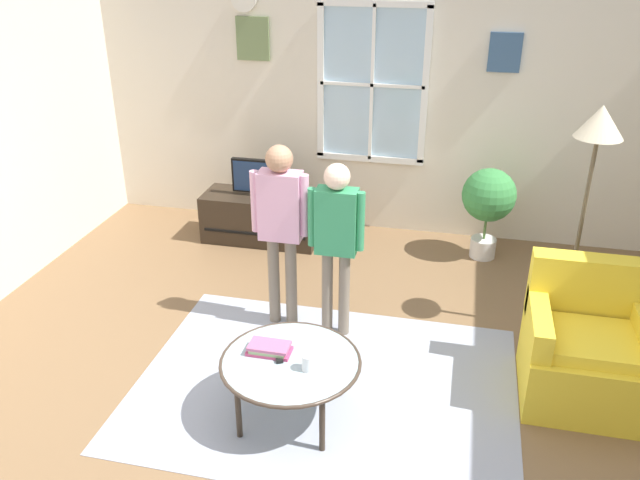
{
  "coord_description": "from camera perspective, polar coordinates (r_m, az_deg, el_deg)",
  "views": [
    {
      "loc": [
        0.76,
        -3.23,
        2.76
      ],
      "look_at": [
        -0.11,
        0.56,
        0.9
      ],
      "focal_mm": 36.44,
      "sensor_mm": 36.0,
      "label": 1
    }
  ],
  "objects": [
    {
      "name": "ground_plane",
      "position": [
        4.32,
        -0.27,
        -14.31
      ],
      "size": [
        6.28,
        6.27,
        0.02
      ],
      "primitive_type": "cube",
      "color": "brown"
    },
    {
      "name": "back_wall",
      "position": [
        6.33,
        5.77,
        12.33
      ],
      "size": [
        5.68,
        0.17,
        2.63
      ],
      "color": "beige",
      "rests_on": "ground_plane"
    },
    {
      "name": "area_rug",
      "position": [
        4.46,
        0.49,
        -12.62
      ],
      "size": [
        2.51,
        1.9,
        0.01
      ],
      "primitive_type": "cube",
      "color": "#999EAD",
      "rests_on": "ground_plane"
    },
    {
      "name": "tv_stand",
      "position": [
        6.34,
        -5.19,
        1.96
      ],
      "size": [
        1.11,
        0.47,
        0.46
      ],
      "color": "#2D2319",
      "rests_on": "ground_plane"
    },
    {
      "name": "television",
      "position": [
        6.18,
        -5.35,
        5.54
      ],
      "size": [
        0.53,
        0.08,
        0.36
      ],
      "color": "#4C4C4C",
      "rests_on": "tv_stand"
    },
    {
      "name": "armchair",
      "position": [
        4.55,
        22.32,
        -9.0
      ],
      "size": [
        0.76,
        0.74,
        0.87
      ],
      "color": "yellow",
      "rests_on": "ground_plane"
    },
    {
      "name": "coffee_table",
      "position": [
        3.99,
        -2.61,
        -10.78
      ],
      "size": [
        0.86,
        0.86,
        0.42
      ],
      "color": "#99B2B7",
      "rests_on": "ground_plane"
    },
    {
      "name": "book_stack",
      "position": [
        4.04,
        -4.47,
        -9.48
      ],
      "size": [
        0.27,
        0.15,
        0.06
      ],
      "color": "#CB406F",
      "rests_on": "coffee_table"
    },
    {
      "name": "cup",
      "position": [
        3.87,
        -1.05,
        -10.7
      ],
      "size": [
        0.08,
        0.08,
        0.1
      ],
      "primitive_type": "cylinder",
      "color": "white",
      "rests_on": "coffee_table"
    },
    {
      "name": "remote_near_books",
      "position": [
        4.01,
        -3.73,
        -10.1
      ],
      "size": [
        0.1,
        0.14,
        0.02
      ],
      "primitive_type": "cube",
      "rotation": [
        0.0,
        0.0,
        0.47
      ],
      "color": "black",
      "rests_on": "coffee_table"
    },
    {
      "name": "person_pink_shirt",
      "position": [
        4.69,
        -3.47,
        2.09
      ],
      "size": [
        0.43,
        0.2,
        1.43
      ],
      "color": "#726656",
      "rests_on": "ground_plane"
    },
    {
      "name": "person_green_shirt",
      "position": [
        4.57,
        1.45,
        0.75
      ],
      "size": [
        0.4,
        0.18,
        1.34
      ],
      "color": "#726656",
      "rests_on": "ground_plane"
    },
    {
      "name": "potted_plant_by_window",
      "position": [
        6.03,
        14.58,
        3.46
      ],
      "size": [
        0.48,
        0.48,
        0.86
      ],
      "color": "silver",
      "rests_on": "ground_plane"
    },
    {
      "name": "floor_lamp",
      "position": [
        4.76,
        23.07,
        7.56
      ],
      "size": [
        0.32,
        0.32,
        1.73
      ],
      "color": "black",
      "rests_on": "ground_plane"
    }
  ]
}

